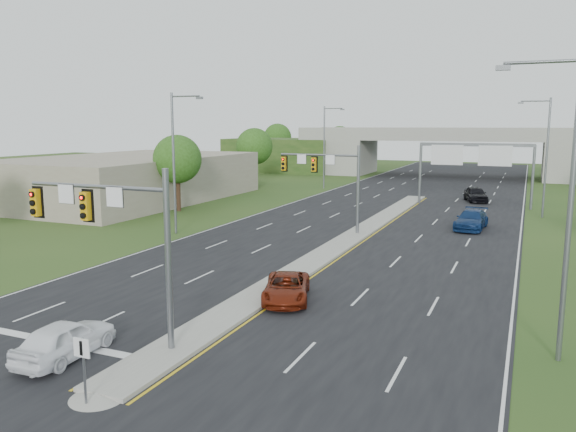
{
  "coord_description": "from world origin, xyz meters",
  "views": [
    {
      "loc": [
        12.06,
        -16.84,
        8.55
      ],
      "look_at": [
        -1.39,
        14.49,
        3.0
      ],
      "focal_mm": 35.0,
      "sensor_mm": 36.0,
      "label": 1
    }
  ],
  "objects_px": {
    "signal_mast_far": "(330,174)",
    "sign_gantry": "(474,157)",
    "car_far_c": "(476,194)",
    "signal_mast_near": "(117,226)",
    "car_far_b": "(471,220)",
    "overpass": "(451,155)",
    "keep_right_sign": "(83,360)",
    "car_far_a": "(286,288)",
    "car_white": "(65,339)"
  },
  "relations": [
    {
      "from": "sign_gantry",
      "to": "car_far_b",
      "type": "bearing_deg",
      "value": -84.68
    },
    {
      "from": "keep_right_sign",
      "to": "car_far_c",
      "type": "height_order",
      "value": "keep_right_sign"
    },
    {
      "from": "car_white",
      "to": "signal_mast_far",
      "type": "bearing_deg",
      "value": -95.16
    },
    {
      "from": "keep_right_sign",
      "to": "car_white",
      "type": "height_order",
      "value": "keep_right_sign"
    },
    {
      "from": "keep_right_sign",
      "to": "car_far_c",
      "type": "xyz_separation_m",
      "value": [
        6.75,
        53.55,
        -0.65
      ]
    },
    {
      "from": "overpass",
      "to": "signal_mast_far",
      "type": "bearing_deg",
      "value": -92.35
    },
    {
      "from": "signal_mast_far",
      "to": "overpass",
      "type": "xyz_separation_m",
      "value": [
        2.26,
        55.07,
        -1.17
      ]
    },
    {
      "from": "signal_mast_far",
      "to": "car_white",
      "type": "height_order",
      "value": "signal_mast_far"
    },
    {
      "from": "car_far_c",
      "to": "car_far_a",
      "type": "bearing_deg",
      "value": -114.51
    },
    {
      "from": "signal_mast_far",
      "to": "car_far_b",
      "type": "distance_m",
      "value": 12.6
    },
    {
      "from": "signal_mast_far",
      "to": "sign_gantry",
      "type": "height_order",
      "value": "signal_mast_far"
    },
    {
      "from": "sign_gantry",
      "to": "car_far_b",
      "type": "height_order",
      "value": "sign_gantry"
    },
    {
      "from": "signal_mast_far",
      "to": "car_far_c",
      "type": "relative_size",
      "value": 1.41
    },
    {
      "from": "signal_mast_near",
      "to": "car_far_b",
      "type": "bearing_deg",
      "value": 71.85
    },
    {
      "from": "keep_right_sign",
      "to": "overpass",
      "type": "height_order",
      "value": "overpass"
    },
    {
      "from": "signal_mast_near",
      "to": "overpass",
      "type": "xyz_separation_m",
      "value": [
        2.26,
        80.07,
        -1.17
      ]
    },
    {
      "from": "signal_mast_near",
      "to": "car_far_b",
      "type": "height_order",
      "value": "signal_mast_near"
    },
    {
      "from": "car_white",
      "to": "car_far_c",
      "type": "distance_m",
      "value": 52.0
    },
    {
      "from": "sign_gantry",
      "to": "car_far_c",
      "type": "relative_size",
      "value": 2.34
    },
    {
      "from": "keep_right_sign",
      "to": "car_far_a",
      "type": "distance_m",
      "value": 12.21
    },
    {
      "from": "sign_gantry",
      "to": "signal_mast_near",
      "type": "bearing_deg",
      "value": -101.25
    },
    {
      "from": "signal_mast_near",
      "to": "car_far_b",
      "type": "relative_size",
      "value": 1.3
    },
    {
      "from": "keep_right_sign",
      "to": "signal_mast_near",
      "type": "bearing_deg",
      "value": 116.94
    },
    {
      "from": "keep_right_sign",
      "to": "car_far_b",
      "type": "bearing_deg",
      "value": 77.41
    },
    {
      "from": "signal_mast_far",
      "to": "car_white",
      "type": "relative_size",
      "value": 1.64
    },
    {
      "from": "keep_right_sign",
      "to": "signal_mast_far",
      "type": "bearing_deg",
      "value": 94.39
    },
    {
      "from": "signal_mast_far",
      "to": "overpass",
      "type": "distance_m",
      "value": 55.13
    },
    {
      "from": "overpass",
      "to": "car_far_c",
      "type": "relative_size",
      "value": 16.16
    },
    {
      "from": "signal_mast_far",
      "to": "overpass",
      "type": "height_order",
      "value": "overpass"
    },
    {
      "from": "car_far_b",
      "to": "car_far_c",
      "type": "relative_size",
      "value": 1.09
    },
    {
      "from": "keep_right_sign",
      "to": "car_far_b",
      "type": "height_order",
      "value": "keep_right_sign"
    },
    {
      "from": "car_far_a",
      "to": "car_far_b",
      "type": "bearing_deg",
      "value": 55.84
    },
    {
      "from": "sign_gantry",
      "to": "car_far_b",
      "type": "xyz_separation_m",
      "value": [
        1.28,
        -13.78,
        -4.44
      ]
    },
    {
      "from": "signal_mast_near",
      "to": "car_far_c",
      "type": "bearing_deg",
      "value": 79.6
    },
    {
      "from": "keep_right_sign",
      "to": "car_white",
      "type": "xyz_separation_m",
      "value": [
        -3.27,
        2.53,
        -0.77
      ]
    },
    {
      "from": "overpass",
      "to": "keep_right_sign",
      "type": "bearing_deg",
      "value": -90.0
    },
    {
      "from": "car_far_b",
      "to": "keep_right_sign",
      "type": "bearing_deg",
      "value": -98.47
    },
    {
      "from": "sign_gantry",
      "to": "car_white",
      "type": "distance_m",
      "value": 48.17
    },
    {
      "from": "sign_gantry",
      "to": "car_white",
      "type": "relative_size",
      "value": 2.72
    },
    {
      "from": "signal_mast_near",
      "to": "car_far_b",
      "type": "xyz_separation_m",
      "value": [
        10.23,
        31.21,
        -3.92
      ]
    },
    {
      "from": "keep_right_sign",
      "to": "car_far_a",
      "type": "relative_size",
      "value": 0.48
    },
    {
      "from": "car_far_a",
      "to": "overpass",
      "type": "bearing_deg",
      "value": 72.36
    },
    {
      "from": "overpass",
      "to": "car_white",
      "type": "distance_m",
      "value": 82.11
    },
    {
      "from": "overpass",
      "to": "car_far_a",
      "type": "distance_m",
      "value": 72.52
    },
    {
      "from": "car_far_a",
      "to": "car_far_c",
      "type": "bearing_deg",
      "value": 63.96
    },
    {
      "from": "car_far_b",
      "to": "sign_gantry",
      "type": "bearing_deg",
      "value": 99.44
    },
    {
      "from": "overpass",
      "to": "car_far_c",
      "type": "height_order",
      "value": "overpass"
    },
    {
      "from": "overpass",
      "to": "car_white",
      "type": "xyz_separation_m",
      "value": [
        -3.27,
        -82.0,
        -2.81
      ]
    },
    {
      "from": "overpass",
      "to": "car_far_b",
      "type": "distance_m",
      "value": 49.58
    },
    {
      "from": "car_far_c",
      "to": "overpass",
      "type": "bearing_deg",
      "value": 85.0
    }
  ]
}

